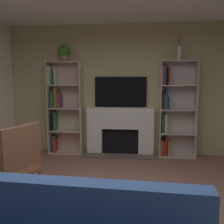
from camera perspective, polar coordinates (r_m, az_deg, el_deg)
name	(u,v)px	position (r m, az deg, el deg)	size (l,w,h in m)	color
wall_back_accent	(121,90)	(5.37, 2.05, 5.11)	(4.98, 0.06, 2.75)	tan
fireplace	(120,130)	(5.33, 1.90, -4.12)	(1.51, 0.50, 1.01)	white
tv	(121,92)	(5.31, 2.00, 4.63)	(1.09, 0.06, 0.64)	black
bookshelf_left	(62,107)	(5.50, -11.41, 1.04)	(0.73, 0.31, 1.96)	beige
bookshelf_right	(173,110)	(5.29, 13.74, 0.37)	(0.73, 0.32, 1.96)	beige
potted_plant	(64,52)	(5.44, -10.90, 13.32)	(0.24, 0.24, 0.35)	#A2764C
vase_with_flowers	(179,52)	(5.26, 15.19, 13.08)	(0.10, 0.10, 0.45)	silver
armchair	(12,165)	(3.32, -22.01, -11.20)	(0.72, 0.75, 1.03)	brown
coffee_table	(89,214)	(2.42, -5.37, -22.18)	(0.82, 0.50, 0.43)	brown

